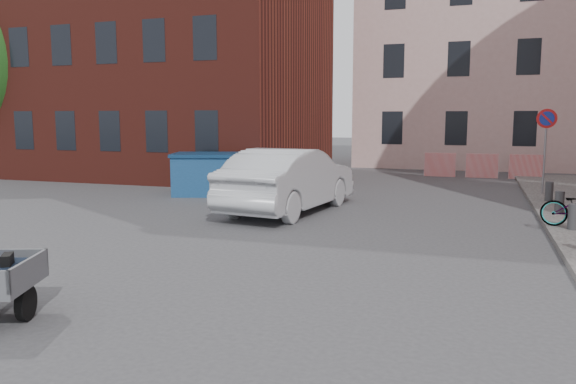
% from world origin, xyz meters
% --- Properties ---
extents(ground, '(120.00, 120.00, 0.00)m').
position_xyz_m(ground, '(0.00, 0.00, 0.00)').
color(ground, '#38383A').
rests_on(ground, ground).
extents(building_brick, '(12.00, 10.00, 14.00)m').
position_xyz_m(building_brick, '(-9.00, 13.00, 7.00)').
color(building_brick, '#591E16').
rests_on(building_brick, ground).
extents(building_pink, '(16.00, 8.00, 14.00)m').
position_xyz_m(building_pink, '(6.00, 22.00, 7.00)').
color(building_pink, '#C29C95').
rests_on(building_pink, ground).
extents(far_building, '(6.00, 6.00, 8.00)m').
position_xyz_m(far_building, '(-20.00, 22.00, 4.00)').
color(far_building, maroon).
rests_on(far_building, ground).
extents(no_parking_sign, '(0.60, 0.09, 2.65)m').
position_xyz_m(no_parking_sign, '(6.00, 9.48, 2.01)').
color(no_parking_sign, gray).
rests_on(no_parking_sign, sidewalk).
extents(bollards, '(0.22, 9.02, 0.55)m').
position_xyz_m(bollards, '(6.00, 3.40, 0.40)').
color(bollards, '#3A3A3D').
rests_on(bollards, sidewalk).
extents(barriers, '(4.70, 0.18, 1.00)m').
position_xyz_m(barriers, '(4.20, 15.00, 0.50)').
color(barriers, red).
rests_on(barriers, ground).
extents(dumpster, '(3.58, 2.56, 1.36)m').
position_xyz_m(dumpster, '(-3.81, 6.82, 0.68)').
color(dumpster, navy).
rests_on(dumpster, ground).
extents(silver_car, '(2.43, 5.33, 1.69)m').
position_xyz_m(silver_car, '(-0.71, 4.33, 0.85)').
color(silver_car, '#B9BCC1').
rests_on(silver_car, ground).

